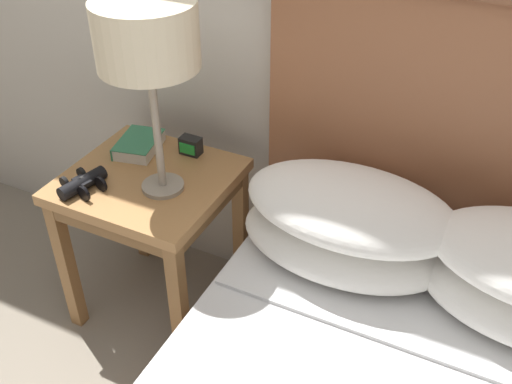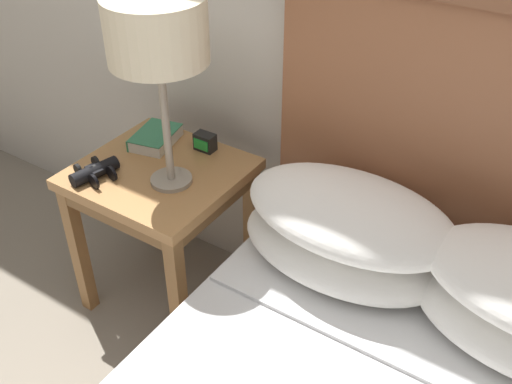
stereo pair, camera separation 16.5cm
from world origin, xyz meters
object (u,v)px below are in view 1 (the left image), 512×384
(table_lamp, at_px, (147,39))
(binoculars_pair, at_px, (83,183))
(book_on_nightstand, at_px, (138,145))
(alarm_clock, at_px, (191,146))
(nightstand, at_px, (150,198))

(table_lamp, distance_m, binoculars_pair, 0.52)
(book_on_nightstand, height_order, alarm_clock, alarm_clock)
(nightstand, distance_m, alarm_clock, 0.22)
(book_on_nightstand, bearing_deg, alarm_clock, 18.89)
(table_lamp, xyz_separation_m, book_on_nightstand, (-0.20, 0.15, -0.46))
(table_lamp, relative_size, book_on_nightstand, 2.91)
(alarm_clock, bearing_deg, binoculars_pair, -120.31)
(binoculars_pair, distance_m, alarm_clock, 0.37)
(table_lamp, height_order, alarm_clock, table_lamp)
(nightstand, relative_size, binoculars_pair, 3.46)
(nightstand, height_order, table_lamp, table_lamp)
(table_lamp, distance_m, book_on_nightstand, 0.52)
(book_on_nightstand, bearing_deg, table_lamp, -37.52)
(binoculars_pair, bearing_deg, nightstand, 47.10)
(nightstand, xyz_separation_m, table_lamp, (0.08, -0.03, 0.56))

